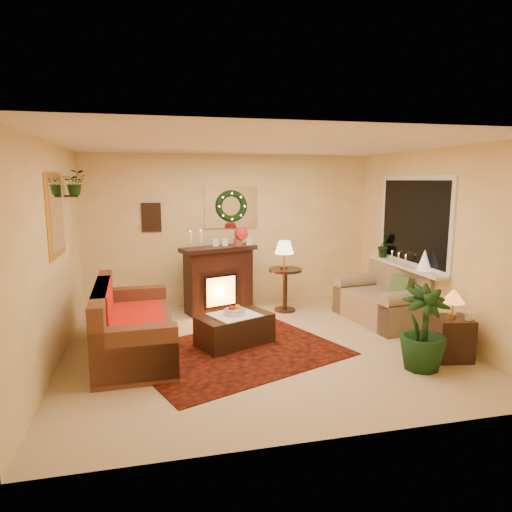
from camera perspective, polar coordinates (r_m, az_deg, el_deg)
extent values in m
plane|color=beige|center=(6.12, 0.76, -11.21)|extent=(5.00, 5.00, 0.00)
plane|color=white|center=(5.75, 0.82, 13.84)|extent=(5.00, 5.00, 0.00)
plane|color=#EFD88C|center=(7.98, -3.13, 3.25)|extent=(5.00, 5.00, 0.00)
plane|color=#EFD88C|center=(3.69, 9.30, -4.18)|extent=(5.00, 5.00, 0.00)
plane|color=#EFD88C|center=(5.73, -24.24, -0.02)|extent=(4.50, 4.50, 0.00)
plane|color=#EFD88C|center=(6.84, 21.58, 1.56)|extent=(4.50, 4.50, 0.00)
cube|color=#561116|center=(5.91, -2.37, -11.93)|extent=(3.01, 2.66, 0.01)
cube|color=brown|center=(5.97, -14.98, -7.73)|extent=(0.97, 2.10, 0.89)
cube|color=red|center=(6.11, -15.24, -7.11)|extent=(0.78, 1.26, 0.02)
cube|color=black|center=(7.58, -4.68, -2.84)|extent=(1.17, 0.68, 1.02)
sphere|color=red|center=(7.47, -1.88, 2.84)|extent=(0.23, 0.23, 0.23)
cylinder|color=silver|center=(7.37, -8.19, 2.34)|extent=(0.06, 0.06, 0.18)
cylinder|color=white|center=(7.42, -6.92, 2.42)|extent=(0.06, 0.06, 0.18)
cube|color=white|center=(7.92, -3.13, 6.11)|extent=(0.92, 0.02, 0.72)
torus|color=#194719|center=(7.88, -3.08, 6.24)|extent=(0.55, 0.11, 0.55)
cube|color=#381E11|center=(7.81, -12.95, 4.74)|extent=(0.32, 0.03, 0.48)
cube|color=gold|center=(5.97, -23.81, 4.71)|extent=(0.03, 0.84, 1.00)
imported|color=#194719|center=(6.68, -21.59, 7.16)|extent=(0.33, 0.28, 0.36)
cube|color=tan|center=(7.31, 15.43, -4.67)|extent=(1.05, 1.58, 0.85)
cube|color=white|center=(7.26, 19.14, 4.11)|extent=(0.03, 1.86, 1.36)
cube|color=black|center=(7.25, 19.04, 4.11)|extent=(0.02, 1.70, 1.22)
cube|color=white|center=(7.29, 18.15, -1.21)|extent=(0.22, 1.86, 0.04)
cone|color=white|center=(6.90, 20.31, -0.49)|extent=(0.20, 0.20, 0.31)
imported|color=#236325|center=(7.87, 15.75, 1.25)|extent=(0.29, 0.23, 0.52)
cylinder|color=#512B1A|center=(7.63, 3.64, -4.48)|extent=(0.59, 0.59, 0.72)
cone|color=#FBEDBD|center=(7.48, 3.55, -0.41)|extent=(0.31, 0.31, 0.48)
cube|color=black|center=(6.12, 23.19, -9.34)|extent=(0.50, 0.50, 0.52)
cone|color=orange|center=(5.96, 23.43, -5.09)|extent=(0.27, 0.27, 0.39)
cube|color=#4F3419|center=(6.12, -2.67, -9.15)|extent=(1.09, 0.87, 0.40)
cylinder|color=silver|center=(6.07, -2.66, -6.94)|extent=(0.28, 0.28, 0.07)
imported|color=#123317|center=(5.63, 20.14, -8.84)|extent=(1.67, 1.67, 2.92)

